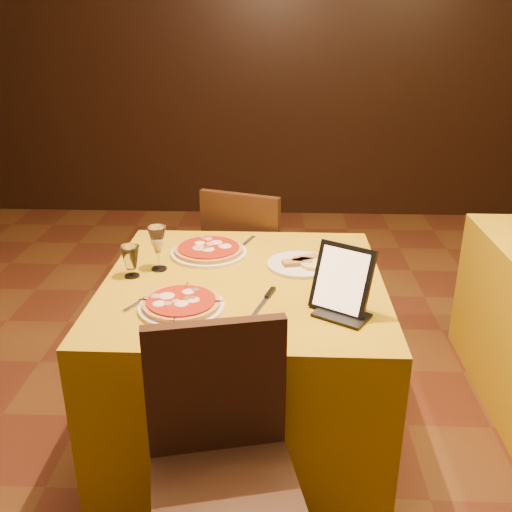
{
  "coord_description": "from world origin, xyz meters",
  "views": [
    {
      "loc": [
        -0.22,
        -1.68,
        1.7
      ],
      "look_at": [
        -0.31,
        0.34,
        0.86
      ],
      "focal_mm": 40.0,
      "sensor_mm": 36.0,
      "label": 1
    }
  ],
  "objects_px": {
    "chair_main_near": "(226,495)",
    "wine_glass": "(158,248)",
    "chair_main_far": "(254,264)",
    "water_glass": "(131,262)",
    "pizza_far": "(209,251)",
    "tablet": "(342,279)",
    "main_table": "(244,360)",
    "pizza_near": "(181,305)"
  },
  "relations": [
    {
      "from": "chair_main_far",
      "to": "chair_main_near",
      "type": "bearing_deg",
      "value": 108.95
    },
    {
      "from": "main_table",
      "to": "chair_main_far",
      "type": "xyz_separation_m",
      "value": [
        0.0,
        0.83,
        0.08
      ]
    },
    {
      "from": "chair_main_near",
      "to": "pizza_near",
      "type": "distance_m",
      "value": 0.67
    },
    {
      "from": "pizza_near",
      "to": "water_glass",
      "type": "xyz_separation_m",
      "value": [
        -0.24,
        0.27,
        0.05
      ]
    },
    {
      "from": "chair_main_near",
      "to": "chair_main_far",
      "type": "xyz_separation_m",
      "value": [
        0.0,
        1.65,
        0.0
      ]
    },
    {
      "from": "wine_glass",
      "to": "water_glass",
      "type": "relative_size",
      "value": 1.46
    },
    {
      "from": "chair_main_near",
      "to": "wine_glass",
      "type": "bearing_deg",
      "value": 98.59
    },
    {
      "from": "main_table",
      "to": "pizza_near",
      "type": "bearing_deg",
      "value": -128.71
    },
    {
      "from": "chair_main_near",
      "to": "pizza_far",
      "type": "relative_size",
      "value": 2.72
    },
    {
      "from": "water_glass",
      "to": "tablet",
      "type": "xyz_separation_m",
      "value": [
        0.81,
        -0.25,
        0.06
      ]
    },
    {
      "from": "water_glass",
      "to": "chair_main_far",
      "type": "bearing_deg",
      "value": 61.47
    },
    {
      "from": "chair_main_near",
      "to": "pizza_far",
      "type": "bearing_deg",
      "value": 86.13
    },
    {
      "from": "pizza_far",
      "to": "main_table",
      "type": "bearing_deg",
      "value": -56.5
    },
    {
      "from": "chair_main_near",
      "to": "wine_glass",
      "type": "height_order",
      "value": "wine_glass"
    },
    {
      "from": "main_table",
      "to": "chair_main_near",
      "type": "distance_m",
      "value": 0.82
    },
    {
      "from": "chair_main_far",
      "to": "pizza_near",
      "type": "height_order",
      "value": "chair_main_far"
    },
    {
      "from": "main_table",
      "to": "water_glass",
      "type": "bearing_deg",
      "value": 178.79
    },
    {
      "from": "pizza_near",
      "to": "pizza_far",
      "type": "height_order",
      "value": "same"
    },
    {
      "from": "tablet",
      "to": "water_glass",
      "type": "bearing_deg",
      "value": -165.38
    },
    {
      "from": "pizza_near",
      "to": "wine_glass",
      "type": "xyz_separation_m",
      "value": [
        -0.15,
        0.34,
        0.08
      ]
    },
    {
      "from": "chair_main_near",
      "to": "main_table",
      "type": "bearing_deg",
      "value": 77.16
    },
    {
      "from": "pizza_near",
      "to": "water_glass",
      "type": "distance_m",
      "value": 0.36
    },
    {
      "from": "chair_main_near",
      "to": "tablet",
      "type": "relative_size",
      "value": 3.73
    },
    {
      "from": "chair_main_near",
      "to": "pizza_far",
      "type": "xyz_separation_m",
      "value": [
        -0.17,
        1.07,
        0.31
      ]
    },
    {
      "from": "pizza_far",
      "to": "water_glass",
      "type": "distance_m",
      "value": 0.38
    },
    {
      "from": "pizza_far",
      "to": "tablet",
      "type": "distance_m",
      "value": 0.73
    },
    {
      "from": "chair_main_far",
      "to": "water_glass",
      "type": "xyz_separation_m",
      "value": [
        -0.45,
        -0.83,
        0.36
      ]
    },
    {
      "from": "chair_main_near",
      "to": "water_glass",
      "type": "xyz_separation_m",
      "value": [
        -0.45,
        0.83,
        0.36
      ]
    },
    {
      "from": "wine_glass",
      "to": "main_table",
      "type": "bearing_deg",
      "value": -13.23
    },
    {
      "from": "main_table",
      "to": "water_glass",
      "type": "xyz_separation_m",
      "value": [
        -0.45,
        0.01,
        0.44
      ]
    },
    {
      "from": "main_table",
      "to": "chair_main_near",
      "type": "xyz_separation_m",
      "value": [
        0.0,
        -0.82,
        0.08
      ]
    },
    {
      "from": "pizza_far",
      "to": "tablet",
      "type": "height_order",
      "value": "tablet"
    },
    {
      "from": "water_glass",
      "to": "pizza_far",
      "type": "bearing_deg",
      "value": 41.47
    },
    {
      "from": "water_glass",
      "to": "main_table",
      "type": "bearing_deg",
      "value": -1.21
    },
    {
      "from": "pizza_far",
      "to": "water_glass",
      "type": "xyz_separation_m",
      "value": [
        -0.28,
        -0.25,
        0.05
      ]
    },
    {
      "from": "water_glass",
      "to": "wine_glass",
      "type": "bearing_deg",
      "value": 37.78
    },
    {
      "from": "main_table",
      "to": "pizza_far",
      "type": "distance_m",
      "value": 0.5
    },
    {
      "from": "tablet",
      "to": "main_table",
      "type": "bearing_deg",
      "value": 177.94
    },
    {
      "from": "wine_glass",
      "to": "tablet",
      "type": "relative_size",
      "value": 0.78
    },
    {
      "from": "main_table",
      "to": "water_glass",
      "type": "relative_size",
      "value": 8.46
    },
    {
      "from": "chair_main_near",
      "to": "wine_glass",
      "type": "relative_size",
      "value": 4.79
    },
    {
      "from": "chair_main_near",
      "to": "water_glass",
      "type": "relative_size",
      "value": 7.0
    }
  ]
}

